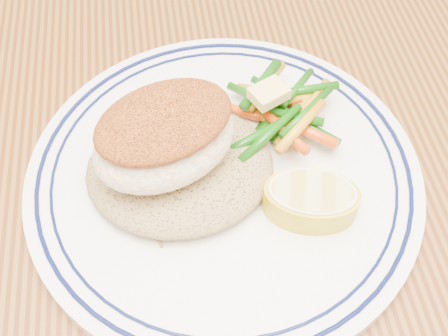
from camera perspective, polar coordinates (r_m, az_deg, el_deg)
dining_table at (r=0.51m, az=-4.17°, el=-4.50°), size 1.50×0.90×0.75m
plate at (r=0.40m, az=0.00°, el=-0.88°), size 0.28×0.28×0.02m
rice_pilaf at (r=0.39m, az=-4.53°, el=0.35°), size 0.13×0.12×0.02m
fish_fillet at (r=0.36m, az=-6.05°, el=3.21°), size 0.12×0.10×0.05m
vegetable_pile at (r=0.42m, az=5.75°, el=5.38°), size 0.11×0.10×0.03m
butter_pat at (r=0.40m, az=4.58°, el=7.56°), size 0.03×0.03×0.01m
lemon_wedge at (r=0.37m, az=8.82°, el=-3.18°), size 0.07×0.07×0.02m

